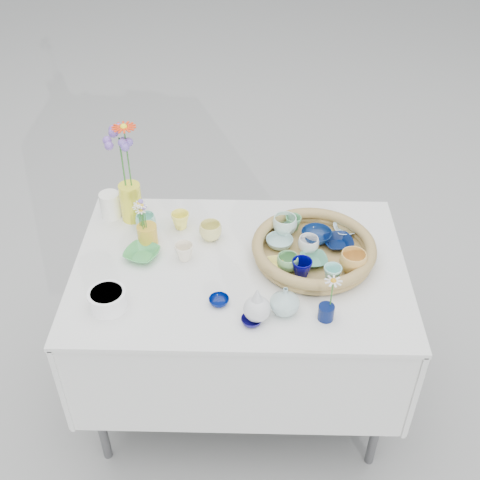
{
  "coord_description": "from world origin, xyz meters",
  "views": [
    {
      "loc": [
        0.04,
        -1.72,
        2.26
      ],
      "look_at": [
        0.0,
        0.02,
        0.87
      ],
      "focal_mm": 45.0,
      "sensor_mm": 36.0,
      "label": 1
    }
  ],
  "objects_px": {
    "wicker_tray": "(314,250)",
    "tall_vase_yellow": "(131,202)",
    "display_table": "(240,390)",
    "bud_vase_seafoam": "(285,300)"
  },
  "relations": [
    {
      "from": "display_table",
      "to": "bud_vase_seafoam",
      "type": "bearing_deg",
      "value": -56.63
    },
    {
      "from": "bud_vase_seafoam",
      "to": "tall_vase_yellow",
      "type": "xyz_separation_m",
      "value": [
        -0.61,
        0.53,
        0.03
      ]
    },
    {
      "from": "wicker_tray",
      "to": "tall_vase_yellow",
      "type": "relative_size",
      "value": 2.86
    },
    {
      "from": "display_table",
      "to": "bud_vase_seafoam",
      "type": "distance_m",
      "value": 0.87
    },
    {
      "from": "wicker_tray",
      "to": "tall_vase_yellow",
      "type": "xyz_separation_m",
      "value": [
        -0.73,
        0.24,
        0.04
      ]
    },
    {
      "from": "display_table",
      "to": "wicker_tray",
      "type": "xyz_separation_m",
      "value": [
        0.28,
        0.05,
        0.8
      ]
    },
    {
      "from": "display_table",
      "to": "tall_vase_yellow",
      "type": "height_order",
      "value": "tall_vase_yellow"
    },
    {
      "from": "bud_vase_seafoam",
      "to": "tall_vase_yellow",
      "type": "bearing_deg",
      "value": 139.19
    },
    {
      "from": "display_table",
      "to": "tall_vase_yellow",
      "type": "xyz_separation_m",
      "value": [
        -0.45,
        0.29,
        0.85
      ]
    },
    {
      "from": "display_table",
      "to": "bud_vase_seafoam",
      "type": "relative_size",
      "value": 11.7
    }
  ]
}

